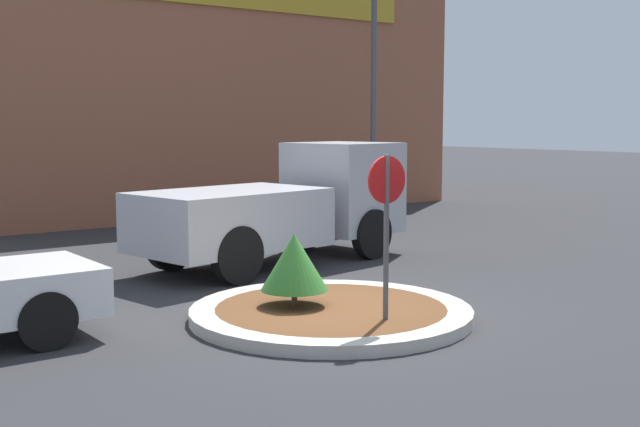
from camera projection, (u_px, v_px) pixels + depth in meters
The scene contains 7 objects.
ground_plane at pixel (331, 319), 11.12m from camera, with size 120.00×120.00×0.00m, color #2D2D30.
traffic_island at pixel (331, 313), 11.11m from camera, with size 3.92×3.92×0.17m.
stop_sign at pixel (386, 212), 10.26m from camera, with size 0.61×0.07×2.30m.
island_shrub at pixel (294, 262), 11.12m from camera, with size 0.95×0.95×1.01m.
utility_truck at pixel (286, 205), 15.47m from camera, with size 5.93×2.94×2.30m.
storefront_building at pixel (198, 95), 25.30m from camera, with size 15.73×6.07×7.15m.
light_pole at pixel (374, 82), 22.00m from camera, with size 0.70×0.30×6.52m.
Camera 1 is at (-6.62, -8.64, 2.71)m, focal length 45.00 mm.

